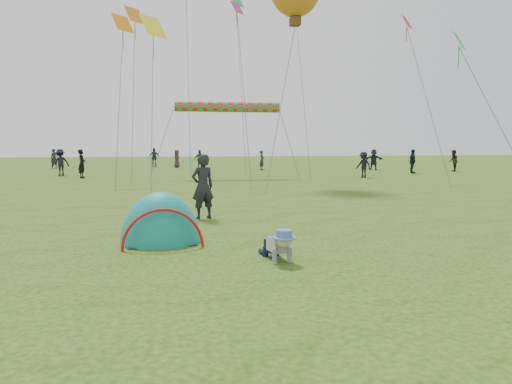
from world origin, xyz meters
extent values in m
plane|color=#1B410D|center=(0.00, 0.00, 0.00)|extent=(140.00, 140.00, 0.00)
ellipsoid|color=#127A6E|center=(-1.33, 2.27, 0.00)|extent=(1.84, 1.57, 2.21)
imported|color=black|center=(-0.27, 5.30, 0.92)|extent=(0.78, 0.65, 1.83)
imported|color=#232529|center=(-11.53, 34.07, 0.85)|extent=(0.74, 0.67, 1.70)
imported|color=black|center=(15.66, 22.86, 0.87)|extent=(0.58, 1.08, 1.74)
imported|color=black|center=(-8.72, 24.56, 0.89)|extent=(1.33, 1.16, 1.78)
imported|color=#3D2D29|center=(-1.10, 33.78, 0.80)|extent=(0.65, 0.86, 1.60)
imported|color=#19242A|center=(14.74, 27.46, 0.84)|extent=(1.64, 1.06, 1.69)
imported|color=black|center=(-6.92, 22.31, 0.89)|extent=(0.47, 0.68, 1.78)
imported|color=#2B3A43|center=(0.78, 30.26, 0.81)|extent=(0.96, 0.42, 1.63)
imported|color=black|center=(10.54, 19.57, 0.81)|extent=(1.07, 1.21, 1.62)
imported|color=#2C2D32|center=(5.74, 28.91, 0.80)|extent=(0.60, 0.69, 1.59)
imported|color=black|center=(19.83, 24.37, 0.83)|extent=(0.96, 1.02, 1.66)
imported|color=#2D3F46|center=(-3.15, 35.33, 0.88)|extent=(1.03, 0.45, 1.75)
cylinder|color=red|center=(2.10, 20.82, 4.39)|extent=(6.47, 0.64, 0.64)
plane|color=orange|center=(-3.58, 23.67, 10.38)|extent=(1.31, 1.31, 1.07)
plane|color=#C7308F|center=(2.34, 17.88, 9.48)|extent=(0.84, 0.84, 0.69)
plane|color=red|center=(12.06, 17.48, 9.05)|extent=(0.93, 0.93, 0.76)
plane|color=orange|center=(-3.80, 18.71, 8.61)|extent=(1.18, 1.18, 0.96)
plane|color=#FAF41E|center=(-2.09, 16.62, 8.01)|extent=(1.37, 1.37, 1.12)
plane|color=green|center=(10.74, 10.33, 6.42)|extent=(0.94, 0.94, 0.77)
camera|label=1|loc=(-0.92, -7.61, 2.12)|focal=32.00mm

